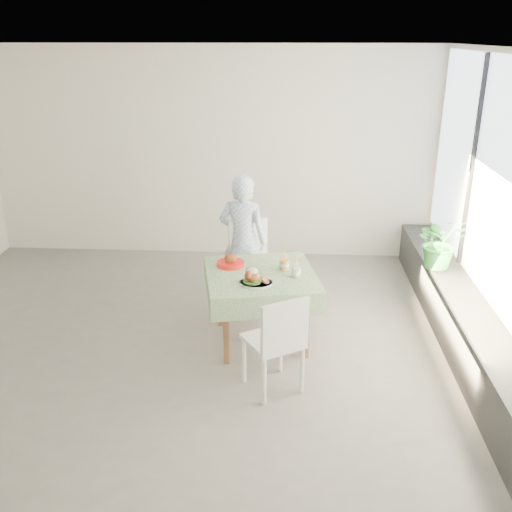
# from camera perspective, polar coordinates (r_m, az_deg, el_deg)

# --- Properties ---
(floor) EXTENTS (6.00, 6.00, 0.00)m
(floor) POSITION_cam_1_polar(r_m,az_deg,el_deg) (5.93, -7.45, -8.23)
(floor) COLOR #5F5D5A
(floor) RESTS_ON ground
(ceiling) EXTENTS (6.00, 6.00, 0.00)m
(ceiling) POSITION_cam_1_polar(r_m,az_deg,el_deg) (5.17, -9.01, 19.91)
(ceiling) COLOR white
(ceiling) RESTS_ON ground
(wall_back) EXTENTS (6.00, 0.02, 2.80)m
(wall_back) POSITION_cam_1_polar(r_m,az_deg,el_deg) (7.78, -4.55, 10.10)
(wall_back) COLOR silver
(wall_back) RESTS_ON ground
(wall_front) EXTENTS (6.00, 0.02, 2.80)m
(wall_front) POSITION_cam_1_polar(r_m,az_deg,el_deg) (3.15, -17.03, -8.28)
(wall_front) COLOR silver
(wall_front) RESTS_ON ground
(wall_right) EXTENTS (0.02, 5.00, 2.80)m
(wall_right) POSITION_cam_1_polar(r_m,az_deg,el_deg) (5.61, 23.50, 3.96)
(wall_right) COLOR silver
(wall_right) RESTS_ON ground
(window_pane) EXTENTS (0.01, 4.80, 2.18)m
(window_pane) POSITION_cam_1_polar(r_m,az_deg,el_deg) (5.54, 23.59, 6.44)
(window_pane) COLOR #D1E0F9
(window_pane) RESTS_ON ground
(window_ledge) EXTENTS (0.40, 4.80, 0.50)m
(window_ledge) POSITION_cam_1_polar(r_m,az_deg,el_deg) (5.96, 20.07, -6.53)
(window_ledge) COLOR black
(window_ledge) RESTS_ON ground
(cafe_table) EXTENTS (1.22, 1.22, 0.74)m
(cafe_table) POSITION_cam_1_polar(r_m,az_deg,el_deg) (5.64, 0.48, -4.35)
(cafe_table) COLOR brown
(cafe_table) RESTS_ON ground
(chair_far) EXTENTS (0.61, 0.61, 0.97)m
(chair_far) POSITION_cam_1_polar(r_m,az_deg,el_deg) (6.44, -0.16, -2.55)
(chair_far) COLOR white
(chair_far) RESTS_ON ground
(chair_near) EXTENTS (0.59, 0.59, 0.92)m
(chair_near) POSITION_cam_1_polar(r_m,az_deg,el_deg) (5.00, 1.78, -10.35)
(chair_near) COLOR white
(chair_near) RESTS_ON ground
(diner) EXTENTS (0.61, 0.46, 1.51)m
(diner) POSITION_cam_1_polar(r_m,az_deg,el_deg) (6.36, -1.31, 1.54)
(diner) COLOR #95BDEE
(diner) RESTS_ON ground
(main_dish) EXTENTS (0.32, 0.32, 0.16)m
(main_dish) POSITION_cam_1_polar(r_m,az_deg,el_deg) (5.28, -0.20, -2.26)
(main_dish) COLOR white
(main_dish) RESTS_ON cafe_table
(juice_cup_orange) EXTENTS (0.10, 0.10, 0.29)m
(juice_cup_orange) POSITION_cam_1_polar(r_m,az_deg,el_deg) (5.59, 2.84, -0.76)
(juice_cup_orange) COLOR white
(juice_cup_orange) RESTS_ON cafe_table
(juice_cup_lemonade) EXTENTS (0.09, 0.09, 0.26)m
(juice_cup_lemonade) POSITION_cam_1_polar(r_m,az_deg,el_deg) (5.44, 4.05, -1.48)
(juice_cup_lemonade) COLOR white
(juice_cup_lemonade) RESTS_ON cafe_table
(second_dish) EXTENTS (0.28, 0.28, 0.13)m
(second_dish) POSITION_cam_1_polar(r_m,az_deg,el_deg) (5.70, -2.56, -0.61)
(second_dish) COLOR red
(second_dish) RESTS_ON cafe_table
(potted_plant) EXTENTS (0.61, 0.55, 0.59)m
(potted_plant) POSITION_cam_1_polar(r_m,az_deg,el_deg) (6.51, 17.98, 1.33)
(potted_plant) COLOR #2A7E31
(potted_plant) RESTS_ON window_ledge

